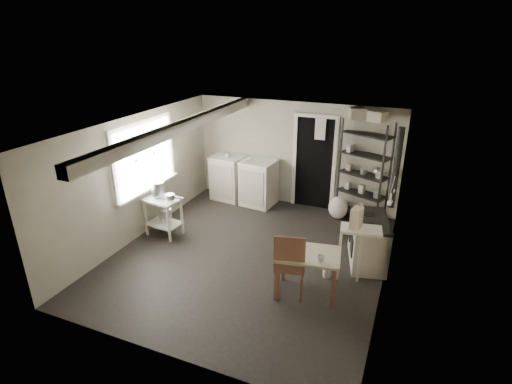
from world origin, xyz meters
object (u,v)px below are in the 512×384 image
at_px(stockpot, 158,189).
at_px(chair, 290,265).
at_px(work_table, 308,272).
at_px(base_cabinets, 244,182).
at_px(flour_sack, 338,208).
at_px(prep_table, 164,216).
at_px(stove, 368,239).
at_px(shelf_rack, 363,175).

distance_m(stockpot, chair, 3.03).
xyz_separation_m(stockpot, work_table, (3.12, -0.76, -0.56)).
bearing_deg(work_table, base_cabinets, 129.20).
distance_m(work_table, flour_sack, 2.75).
height_order(prep_table, stove, stove).
bearing_deg(chair, base_cabinets, 111.02).
xyz_separation_m(work_table, chair, (-0.25, -0.09, 0.10)).
relative_size(shelf_rack, chair, 1.95).
xyz_separation_m(prep_table, stove, (3.75, 0.48, 0.04)).
height_order(shelf_rack, flour_sack, shelf_rack).
relative_size(prep_table, shelf_rack, 0.36).
xyz_separation_m(shelf_rack, flour_sack, (-0.42, -0.21, -0.71)).
xyz_separation_m(stove, chair, (-0.95, -1.33, 0.04)).
bearing_deg(stockpot, shelf_rack, 32.62).
relative_size(shelf_rack, flour_sack, 4.32).
xyz_separation_m(prep_table, work_table, (3.05, -0.75, -0.02)).
relative_size(shelf_rack, stove, 2.01).
distance_m(prep_table, work_table, 3.14).
height_order(chair, flour_sack, chair).
bearing_deg(stove, chair, -139.57).
height_order(base_cabinets, flour_sack, base_cabinets).
xyz_separation_m(stockpot, flour_sack, (3.01, 1.98, -0.70)).
distance_m(base_cabinets, work_table, 3.65).
height_order(work_table, chair, chair).
bearing_deg(prep_table, flour_sack, 34.07).
distance_m(prep_table, stockpot, 0.54).
height_order(prep_table, flour_sack, prep_table).
distance_m(stockpot, flour_sack, 3.67).
distance_m(work_table, chair, 0.29).
height_order(base_cabinets, chair, chair).
relative_size(stockpot, chair, 0.25).
height_order(work_table, flour_sack, work_table).
bearing_deg(stockpot, flour_sack, 33.33).
bearing_deg(prep_table, work_table, -13.87).
xyz_separation_m(chair, flour_sack, (0.14, 2.83, -0.24)).
distance_m(shelf_rack, work_table, 3.02).
bearing_deg(prep_table, base_cabinets, 70.41).
bearing_deg(stockpot, base_cabinets, 68.59).
relative_size(stove, chair, 0.97).
bearing_deg(prep_table, shelf_rack, 33.26).
bearing_deg(shelf_rack, chair, -78.59).
bearing_deg(work_table, stockpot, 166.32).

